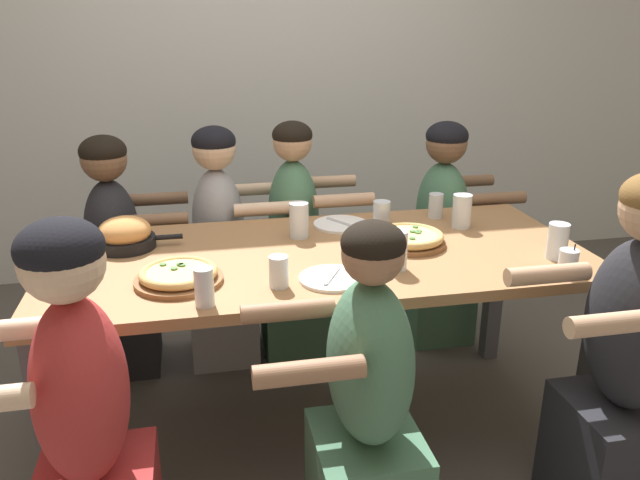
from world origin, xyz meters
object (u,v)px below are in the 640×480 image
drinking_glass_d (279,273)px  drinking_glass_h (557,243)px  drinking_glass_f (436,207)px  drinking_glass_g (462,211)px  diner_near_left (88,442)px  skillet_bowl (125,235)px  drinking_glass_i (382,213)px  diner_near_center (367,420)px  diner_far_center (295,251)px  drinking_glass_c (397,252)px  drinking_glass_a (299,223)px  empty_plate_b (332,278)px  diner_near_right (624,372)px  drinking_glass_e (64,264)px  drinking_glass_b (204,289)px  diner_far_left (117,265)px  cocktail_glass_blue (568,263)px  diner_far_midleft (221,256)px  empty_plate_a (341,224)px  pizza_board_main (409,238)px  diner_far_right (440,241)px  pizza_board_second (179,276)px

drinking_glass_d → drinking_glass_h: size_ratio=0.80×
drinking_glass_f → drinking_glass_g: bearing=-69.7°
drinking_glass_g → diner_near_left: bearing=-149.2°
skillet_bowl → drinking_glass_i: skillet_bowl is taller
drinking_glass_h → diner_near_center: diner_near_center is taller
drinking_glass_i → diner_far_center: size_ratio=0.09×
diner_near_center → drinking_glass_c: bearing=-26.4°
drinking_glass_a → diner_near_left: (-0.72, -0.86, -0.29)m
empty_plate_b → diner_near_center: 0.50m
diner_near_right → diner_near_center: 0.84m
diner_near_center → drinking_glass_h: bearing=-62.2°
drinking_glass_e → drinking_glass_i: bearing=15.0°
drinking_glass_b → drinking_glass_h: bearing=6.5°
skillet_bowl → diner_far_left: diner_far_left is taller
drinking_glass_c → empty_plate_b: bearing=-168.7°
cocktail_glass_blue → drinking_glass_i: bearing=126.6°
drinking_glass_c → diner_far_midleft: size_ratio=0.12×
drinking_glass_d → drinking_glass_e: bearing=162.5°
empty_plate_b → drinking_glass_a: 0.46m
empty_plate_a → diner_far_midleft: size_ratio=0.20×
drinking_glass_d → diner_near_right: bearing=-20.6°
empty_plate_b → drinking_glass_g: size_ratio=1.59×
cocktail_glass_blue → diner_far_center: 1.34m
drinking_glass_e → drinking_glass_g: (1.54, 0.23, 0.02)m
pizza_board_main → diner_far_midleft: 1.00m
diner_far_right → diner_far_midleft: bearing=-90.0°
cocktail_glass_blue → drinking_glass_d: cocktail_glass_blue is taller
drinking_glass_g → diner_far_left: diner_far_left is taller
empty_plate_b → diner_near_center: (0.01, -0.41, -0.28)m
drinking_glass_f → drinking_glass_a: bearing=-168.1°
diner_far_left → empty_plate_a: bearing=68.9°
drinking_glass_c → pizza_board_second: bearing=177.5°
pizza_board_second → drinking_glass_f: 1.21m
diner_far_left → skillet_bowl: bearing=12.8°
pizza_board_main → drinking_glass_d: drinking_glass_d is taller
empty_plate_a → drinking_glass_b: size_ratio=1.88×
drinking_glass_d → diner_far_right: size_ratio=0.09×
drinking_glass_g → cocktail_glass_blue: bearing=-74.2°
empty_plate_b → diner_near_center: bearing=-88.0°
empty_plate_a → cocktail_glass_blue: size_ratio=2.10×
drinking_glass_c → diner_far_right: bearing=58.6°
skillet_bowl → drinking_glass_g: size_ratio=2.30×
empty_plate_a → drinking_glass_h: 0.87m
drinking_glass_i → diner_near_center: bearing=-108.7°
cocktail_glass_blue → diner_far_right: bearing=91.5°
drinking_glass_b → diner_far_center: (0.45, 1.05, -0.30)m
drinking_glass_f → diner_near_left: size_ratio=0.09×
pizza_board_main → empty_plate_a: size_ratio=1.23×
skillet_bowl → diner_far_center: bearing=32.9°
drinking_glass_h → diner_near_left: bearing=-164.7°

